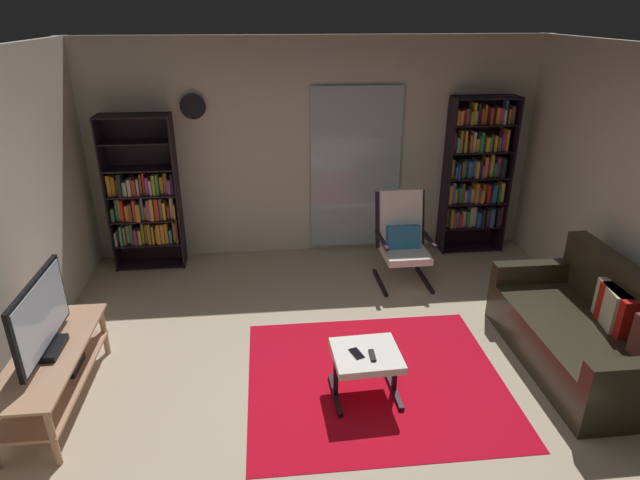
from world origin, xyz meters
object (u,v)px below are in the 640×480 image
object	(u,v)px
leather_sofa	(589,333)
lounge_armchair	(403,236)
ottoman	(366,360)
cell_phone	(357,353)
television	(41,319)
bookshelf_near_sofa	(476,173)
bookshelf_near_tv	(145,201)
tv_stand	(54,367)
tv_remote	(372,355)
wall_clock	(193,106)

from	to	relation	value
leather_sofa	lounge_armchair	xyz separation A→B (m)	(-1.21, 1.73, 0.22)
ottoman	cell_phone	distance (m)	0.11
television	leather_sofa	size ratio (longest dim) A/B	0.53
television	lounge_armchair	xyz separation A→B (m)	(3.17, 1.78, -0.24)
bookshelf_near_sofa	ottoman	world-z (taller)	bookshelf_near_sofa
bookshelf_near_tv	ottoman	bearing A→B (deg)	-50.83
television	bookshelf_near_sofa	distance (m)	4.96
lounge_armchair	cell_phone	bearing A→B (deg)	-113.45
ottoman	cell_phone	xyz separation A→B (m)	(-0.08, -0.01, 0.08)
tv_stand	television	world-z (taller)	television
cell_phone	tv_remote	bearing A→B (deg)	-39.28
leather_sofa	bookshelf_near_tv	bearing A→B (deg)	149.58
tv_stand	television	bearing A→B (deg)	-82.86
leather_sofa	lounge_armchair	distance (m)	2.12
tv_stand	ottoman	distance (m)	2.42
tv_remote	cell_phone	distance (m)	0.12
television	ottoman	size ratio (longest dim) A/B	1.69
bookshelf_near_sofa	wall_clock	bearing A→B (deg)	177.79
lounge_armchair	cell_phone	distance (m)	2.13
bookshelf_near_tv	tv_remote	xyz separation A→B (m)	(2.17, -2.68, -0.39)
bookshelf_near_tv	tv_remote	distance (m)	3.47
bookshelf_near_sofa	leather_sofa	size ratio (longest dim) A/B	1.12
cell_phone	wall_clock	bearing A→B (deg)	98.07
bookshelf_near_sofa	leather_sofa	bearing A→B (deg)	-87.02
bookshelf_near_tv	bookshelf_near_sofa	xyz separation A→B (m)	(3.98, 0.07, 0.19)
bookshelf_near_tv	wall_clock	size ratio (longest dim) A/B	6.24
bookshelf_near_sofa	ottoman	bearing A→B (deg)	-124.39
ottoman	cell_phone	size ratio (longest dim) A/B	3.85
tv_stand	wall_clock	distance (m)	3.19
television	lounge_armchair	bearing A→B (deg)	29.32
leather_sofa	wall_clock	size ratio (longest dim) A/B	5.97
lounge_armchair	wall_clock	bearing A→B (deg)	158.80
television	cell_phone	distance (m)	2.36
bookshelf_near_sofa	cell_phone	size ratio (longest dim) A/B	13.80
bookshelf_near_sofa	ottoman	size ratio (longest dim) A/B	3.58
tv_stand	leather_sofa	distance (m)	4.38
tv_stand	tv_remote	world-z (taller)	tv_stand
tv_stand	cell_phone	size ratio (longest dim) A/B	9.85
lounge_armchair	tv_remote	size ratio (longest dim) A/B	7.10
tv_stand	wall_clock	xyz separation A→B (m)	(0.90, 2.65, 1.53)
bookshelf_near_tv	tv_remote	size ratio (longest dim) A/B	12.57
bookshelf_near_tv	lounge_armchair	distance (m)	3.00
tv_stand	wall_clock	world-z (taller)	wall_clock
tv_stand	lounge_armchair	xyz separation A→B (m)	(3.18, 1.77, 0.21)
leather_sofa	wall_clock	xyz separation A→B (m)	(-3.49, 2.62, 1.53)
bookshelf_near_tv	leather_sofa	bearing A→B (deg)	-30.42
leather_sofa	cell_phone	distance (m)	2.07
bookshelf_near_tv	leather_sofa	xyz separation A→B (m)	(4.11, -2.41, -0.50)
bookshelf_near_tv	leather_sofa	world-z (taller)	bookshelf_near_tv
tv_stand	leather_sofa	bearing A→B (deg)	0.43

